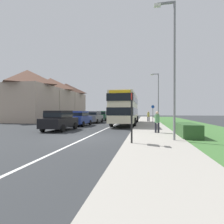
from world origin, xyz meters
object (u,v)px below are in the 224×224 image
(parked_car_black, at_px, (60,120))
(parked_car_dark_green, at_px, (102,115))
(parked_car_grey, at_px, (94,116))
(street_lamp_near, at_px, (172,62))
(double_decker_bus, at_px, (126,107))
(cycle_route_sign, at_px, (153,113))
(bus_stop_sign, at_px, (132,114))
(street_lamp_mid, at_px, (158,95))
(pedestrian_walking_away, at_px, (148,116))
(pedestrian_at_stop, at_px, (157,121))
(parked_car_blue, at_px, (79,118))

(parked_car_black, xyz_separation_m, parked_car_dark_green, (0.07, 15.43, -0.02))
(parked_car_grey, height_order, street_lamp_near, street_lamp_near)
(double_decker_bus, distance_m, cycle_route_sign, 5.08)
(bus_stop_sign, height_order, street_lamp_mid, street_lamp_mid)
(double_decker_bus, xyz_separation_m, pedestrian_walking_away, (2.86, 5.38, -1.17))
(pedestrian_walking_away, xyz_separation_m, bus_stop_sign, (-1.22, -18.26, 0.56))
(bus_stop_sign, bearing_deg, parked_car_dark_green, 107.48)
(parked_car_grey, relative_size, pedestrian_at_stop, 2.67)
(parked_car_grey, relative_size, cycle_route_sign, 1.77)
(bus_stop_sign, bearing_deg, street_lamp_near, 30.64)
(parked_car_blue, bearing_deg, pedestrian_at_stop, -35.71)
(parked_car_blue, xyz_separation_m, pedestrian_walking_away, (7.93, 7.95, 0.05))
(street_lamp_near, bearing_deg, parked_car_black, 154.23)
(cycle_route_sign, height_order, street_lamp_near, street_lamp_near)
(cycle_route_sign, relative_size, street_lamp_near, 0.33)
(bus_stop_sign, bearing_deg, pedestrian_at_stop, 70.91)
(cycle_route_sign, bearing_deg, street_lamp_mid, -37.42)
(pedestrian_at_stop, relative_size, street_lamp_near, 0.22)
(parked_car_grey, distance_m, pedestrian_at_stop, 13.69)
(parked_car_blue, relative_size, street_lamp_near, 0.53)
(double_decker_bus, distance_m, parked_car_dark_green, 9.50)
(parked_car_dark_green, height_order, bus_stop_sign, bus_stop_sign)
(street_lamp_near, bearing_deg, pedestrian_at_stop, 100.45)
(double_decker_bus, relative_size, parked_car_grey, 2.47)
(street_lamp_near, height_order, street_lamp_mid, street_lamp_near)
(double_decker_bus, relative_size, cycle_route_sign, 4.36)
(double_decker_bus, xyz_separation_m, bus_stop_sign, (1.64, -12.88, -0.60))
(pedestrian_at_stop, relative_size, pedestrian_walking_away, 1.00)
(parked_car_black, bearing_deg, street_lamp_mid, 49.62)
(parked_car_black, xyz_separation_m, street_lamp_mid, (9.04, 10.63, 3.01))
(pedestrian_at_stop, bearing_deg, parked_car_black, 172.51)
(parked_car_grey, xyz_separation_m, pedestrian_at_stop, (8.03, -11.09, 0.05))
(pedestrian_at_stop, height_order, bus_stop_sign, bus_stop_sign)
(parked_car_blue, bearing_deg, cycle_route_sign, 36.31)
(parked_car_grey, bearing_deg, street_lamp_near, -58.85)
(parked_car_blue, distance_m, street_lamp_mid, 11.20)
(bus_stop_sign, relative_size, street_lamp_mid, 0.38)
(double_decker_bus, bearing_deg, parked_car_grey, 151.81)
(parked_car_grey, xyz_separation_m, street_lamp_near, (8.61, -14.24, 3.43))
(parked_car_dark_green, height_order, cycle_route_sign, cycle_route_sign)
(parked_car_grey, bearing_deg, parked_car_blue, -92.22)
(street_lamp_mid, bearing_deg, parked_car_blue, -147.54)
(parked_car_black, bearing_deg, parked_car_grey, 89.18)
(bus_stop_sign, bearing_deg, street_lamp_mid, 81.56)
(parked_car_grey, xyz_separation_m, pedestrian_walking_away, (7.73, 2.77, 0.05))
(pedestrian_walking_away, height_order, street_lamp_mid, street_lamp_mid)
(parked_car_black, xyz_separation_m, pedestrian_at_stop, (8.17, -1.07, 0.03))
(parked_car_blue, height_order, bus_stop_sign, bus_stop_sign)
(double_decker_bus, distance_m, parked_car_black, 9.02)
(parked_car_blue, height_order, street_lamp_near, street_lamp_near)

